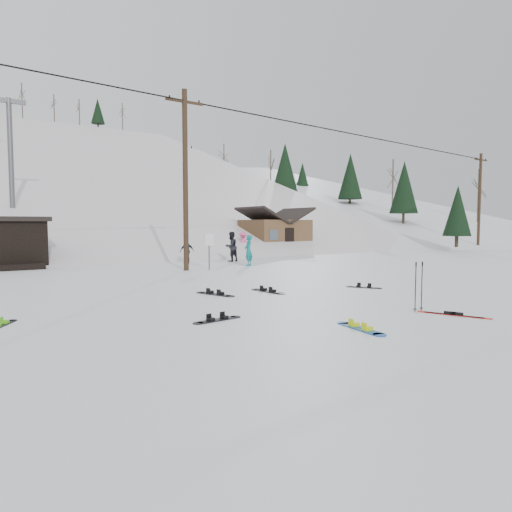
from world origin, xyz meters
TOP-DOWN VIEW (x-y plane):
  - ground at (0.00, 0.00)m, footprint 200.00×200.00m
  - ski_slope at (0.00, 55.00)m, footprint 60.00×85.24m
  - ridge_right at (38.00, 50.00)m, footprint 45.66×93.98m
  - treeline_right at (36.00, 42.00)m, footprint 20.00×60.00m
  - treeline_crest at (0.00, 86.00)m, footprint 50.00×6.00m
  - utility_pole at (2.00, 14.00)m, footprint 2.00×0.26m
  - utility_pole_right at (34.00, 17.00)m, footprint 2.00×0.26m
  - trail_sign at (3.10, 13.58)m, footprint 0.50×0.09m
  - lift_hut at (-5.00, 20.94)m, footprint 3.40×4.10m
  - lift_tower_near at (-4.00, 30.00)m, footprint 2.20×0.36m
  - cabin at (15.00, 24.00)m, footprint 5.39×4.40m
  - hero_snowboard at (-0.46, -0.05)m, footprint 0.48×1.54m
  - hero_skis at (2.67, -0.33)m, footprint 0.75×1.71m
  - ski_poles at (2.45, 0.57)m, footprint 0.37×0.10m
  - board_scatter_a at (-2.64, 2.55)m, footprint 1.37×0.39m
  - board_scatter_b at (-0.70, 6.15)m, footprint 0.71×1.55m
  - board_scatter_c at (-7.07, 4.85)m, footprint 0.80×1.13m
  - board_scatter_d at (4.65, 4.52)m, footprint 0.80×1.17m
  - board_scatter_f at (1.12, 5.68)m, footprint 0.44×1.60m
  - skier_teal at (6.02, 14.38)m, footprint 0.75×0.71m
  - skier_dark at (6.71, 17.40)m, footprint 1.05×0.90m
  - skier_pink at (10.68, 22.25)m, footprint 1.27×0.97m
  - skier_navy at (3.84, 17.75)m, footprint 0.90×0.46m

SIDE VIEW (x-z plane):
  - ski_slope at x=0.00m, z-range -44.99..20.99m
  - ridge_right at x=38.00m, z-range -38.30..16.30m
  - ground at x=0.00m, z-range 0.00..0.00m
  - treeline_right at x=36.00m, z-range -5.00..5.00m
  - treeline_crest at x=0.00m, z-range -5.00..5.00m
  - board_scatter_c at x=-7.07m, z-range -0.02..0.07m
  - board_scatter_d at x=4.65m, z-range -0.02..0.07m
  - board_scatter_a at x=-2.64m, z-range -0.02..0.07m
  - hero_skis at x=2.67m, z-range -0.02..0.07m
  - hero_snowboard at x=-0.46m, z-range -0.03..0.08m
  - board_scatter_f at x=1.12m, z-range -0.03..0.09m
  - board_scatter_b at x=-0.70m, z-range -0.03..0.09m
  - ski_poles at x=2.45m, z-range 0.02..1.35m
  - skier_navy at x=3.84m, z-range 0.00..1.47m
  - skier_teal at x=6.02m, z-range 0.00..1.73m
  - skier_pink at x=10.68m, z-range 0.00..1.74m
  - skier_dark at x=6.71m, z-range 0.00..1.87m
  - trail_sign at x=3.10m, z-range 0.35..2.20m
  - lift_hut at x=-5.00m, z-range -0.01..2.74m
  - cabin at x=15.00m, z-range -0.40..3.37m
  - utility_pole at x=2.00m, z-range 0.18..9.18m
  - utility_pole_right at x=34.00m, z-range 0.18..9.18m
  - lift_tower_near at x=-4.00m, z-range 3.86..11.86m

